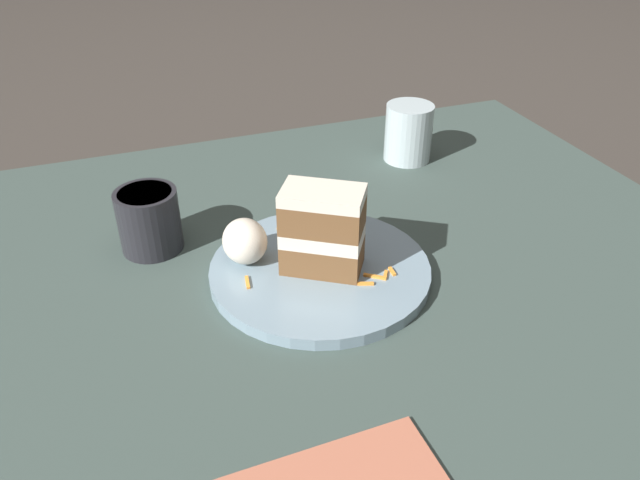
# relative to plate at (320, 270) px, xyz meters

# --- Properties ---
(ground_plane) EXTENTS (6.00, 6.00, 0.00)m
(ground_plane) POSITION_rel_plate_xyz_m (0.04, 0.03, -0.05)
(ground_plane) COLOR #38332D
(ground_plane) RESTS_ON ground
(dining_table) EXTENTS (0.96, 1.03, 0.04)m
(dining_table) POSITION_rel_plate_xyz_m (0.04, 0.03, -0.03)
(dining_table) COLOR #384742
(dining_table) RESTS_ON ground
(plate) EXTENTS (0.27, 0.27, 0.01)m
(plate) POSITION_rel_plate_xyz_m (0.00, 0.00, 0.00)
(plate) COLOR gray
(plate) RESTS_ON dining_table
(cake_slice) EXTENTS (0.10, 0.11, 0.10)m
(cake_slice) POSITION_rel_plate_xyz_m (0.00, 0.00, 0.06)
(cake_slice) COLOR brown
(cake_slice) RESTS_ON plate
(cream_dollop) EXTENTS (0.06, 0.05, 0.05)m
(cream_dollop) POSITION_rel_plate_xyz_m (-0.04, -0.08, 0.03)
(cream_dollop) COLOR silver
(cream_dollop) RESTS_ON plate
(orange_garnish) EXTENTS (0.05, 0.05, 0.00)m
(orange_garnish) POSITION_rel_plate_xyz_m (-0.09, 0.03, 0.01)
(orange_garnish) COLOR orange
(orange_garnish) RESTS_ON plate
(carrot_shreds_scatter) EXTENTS (0.16, 0.17, 0.00)m
(carrot_shreds_scatter) POSITION_rel_plate_xyz_m (-0.01, 0.02, 0.01)
(carrot_shreds_scatter) COLOR orange
(carrot_shreds_scatter) RESTS_ON plate
(drinking_glass) EXTENTS (0.08, 0.08, 0.09)m
(drinking_glass) POSITION_rel_plate_xyz_m (-0.26, 0.25, 0.03)
(drinking_glass) COLOR silver
(drinking_glass) RESTS_ON dining_table
(coffee_mug) EXTENTS (0.08, 0.08, 0.08)m
(coffee_mug) POSITION_rel_plate_xyz_m (-0.13, -0.18, 0.04)
(coffee_mug) COLOR #232328
(coffee_mug) RESTS_ON dining_table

